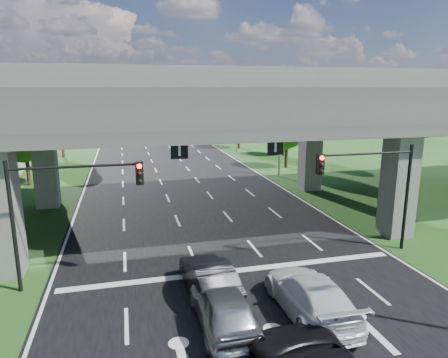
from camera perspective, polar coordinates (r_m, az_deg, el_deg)
name	(u,v)px	position (r m, az deg, el deg)	size (l,w,h in m)	color
ground	(259,307)	(17.60, 5.02, -17.81)	(160.00, 160.00, 0.00)	#1E4716
road	(209,228)	(26.36, -2.17, -7.02)	(18.00, 120.00, 0.03)	black
overpass	(202,104)	(26.78, -3.23, 10.58)	(80.00, 15.00, 10.00)	#33312E
signal_right	(375,180)	(22.84, 20.72, -0.07)	(5.76, 0.54, 6.00)	black
signal_left	(64,199)	(19.01, -21.92, -2.66)	(5.76, 0.54, 6.00)	black
streetlight_far	(277,120)	(41.29, 7.53, 8.39)	(3.38, 0.25, 10.00)	gray
streetlight_beyond	(234,111)	(56.44, 1.47, 9.65)	(3.38, 0.25, 10.00)	gray
tree_left_near	(25,134)	(41.43, -26.59, 5.74)	(4.50, 4.50, 7.80)	black
tree_left_mid	(12,133)	(49.92, -28.01, 5.83)	(3.91, 3.90, 6.76)	black
tree_left_far	(60,118)	(56.93, -22.32, 8.02)	(4.80, 4.80, 8.32)	black
tree_right_near	(288,129)	(46.22, 9.07, 7.12)	(4.20, 4.20, 7.28)	black
tree_right_mid	(285,125)	(54.75, 8.66, 7.66)	(3.91, 3.90, 6.76)	black
tree_right_far	(239,117)	(60.88, 2.22, 8.90)	(4.50, 4.50, 7.80)	black
car_silver	(224,308)	(15.80, -0.04, -17.93)	(2.00, 4.96, 1.69)	#929498
car_dark	(209,278)	(18.05, -2.13, -13.92)	(1.70, 4.87, 1.60)	black
car_white	(310,295)	(17.04, 12.19, -15.87)	(2.31, 5.69, 1.65)	silver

